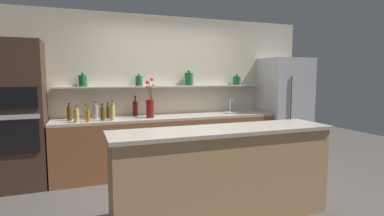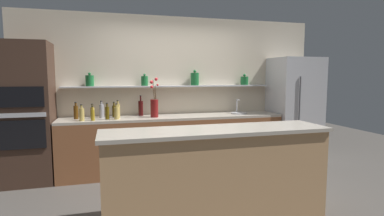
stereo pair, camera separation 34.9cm
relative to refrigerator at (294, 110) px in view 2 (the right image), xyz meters
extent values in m
plane|color=#4C4742|center=(-2.19, -1.20, -0.96)|extent=(12.00, 12.00, 0.00)
cube|color=beige|center=(-2.19, 0.40, 0.34)|extent=(5.20, 0.10, 2.60)
cube|color=#B7B7BC|center=(-2.26, 0.26, 0.45)|extent=(3.55, 0.18, 0.02)
cylinder|color=#19602D|center=(-3.58, 0.25, 0.55)|extent=(0.13, 0.13, 0.17)
sphere|color=#19602D|center=(-3.58, 0.25, 0.66)|extent=(0.05, 0.05, 0.05)
cylinder|color=#19602D|center=(-2.72, 0.25, 0.55)|extent=(0.11, 0.11, 0.16)
sphere|color=#19602D|center=(-2.72, 0.25, 0.65)|extent=(0.04, 0.04, 0.04)
cylinder|color=#19602D|center=(-1.84, 0.25, 0.57)|extent=(0.15, 0.15, 0.22)
sphere|color=#19602D|center=(-1.84, 0.25, 0.71)|extent=(0.05, 0.05, 0.05)
cylinder|color=#19602D|center=(-0.90, 0.25, 0.54)|extent=(0.14, 0.14, 0.15)
sphere|color=#19602D|center=(-0.90, 0.25, 0.64)|extent=(0.05, 0.05, 0.05)
cube|color=brown|center=(-2.26, 0.04, -0.52)|extent=(3.65, 0.62, 0.88)
cube|color=#ADA393|center=(-2.26, 0.04, -0.06)|extent=(3.65, 0.62, 0.04)
cube|color=tan|center=(-2.19, -1.82, -0.47)|extent=(2.40, 0.55, 0.98)
cube|color=#ADA393|center=(-2.19, -1.82, 0.04)|extent=(2.46, 0.61, 0.04)
cube|color=#B7B7BC|center=(0.00, 0.00, 0.00)|extent=(0.83, 0.70, 1.91)
cylinder|color=#4C4C51|center=(-0.15, -0.37, 0.10)|extent=(0.02, 0.02, 1.05)
cube|color=#3D281E|center=(-4.45, 0.04, 0.08)|extent=(0.68, 0.62, 2.07)
cube|color=black|center=(-4.45, -0.28, -0.18)|extent=(0.57, 0.02, 0.40)
cube|color=black|center=(-4.45, -0.28, 0.34)|extent=(0.57, 0.02, 0.28)
cube|color=#B7B7BC|center=(-4.45, -0.28, 0.09)|extent=(0.60, 0.02, 0.06)
cylinder|color=maroon|center=(-2.60, -0.01, 0.11)|extent=(0.12, 0.12, 0.29)
cylinder|color=#4C3319|center=(-2.61, -0.02, 0.39)|extent=(0.04, 0.05, 0.28)
sphere|color=red|center=(-2.64, -0.05, 0.53)|extent=(0.05, 0.05, 0.05)
cylinder|color=#4C3319|center=(-2.59, -0.02, 0.41)|extent=(0.06, 0.06, 0.32)
sphere|color=red|center=(-2.56, -0.04, 0.58)|extent=(0.05, 0.05, 0.05)
cylinder|color=#4C3319|center=(-2.61, -0.02, 0.35)|extent=(0.03, 0.03, 0.20)
sphere|color=red|center=(-2.64, -0.05, 0.45)|extent=(0.05, 0.05, 0.05)
cylinder|color=#4C3319|center=(-2.58, -0.03, 0.37)|extent=(0.02, 0.02, 0.24)
sphere|color=red|center=(-2.55, -0.06, 0.49)|extent=(0.04, 0.04, 0.04)
cylinder|color=#B7B7BC|center=(-1.09, 0.04, -0.03)|extent=(0.28, 0.28, 0.02)
cylinder|color=#B7B7BC|center=(-1.09, 0.15, 0.09)|extent=(0.02, 0.02, 0.22)
cylinder|color=#B7B7BC|center=(-1.09, 0.09, 0.20)|extent=(0.02, 0.12, 0.02)
cylinder|color=tan|center=(-3.69, -0.13, 0.06)|extent=(0.08, 0.08, 0.19)
cylinder|color=tan|center=(-3.69, -0.13, 0.17)|extent=(0.03, 0.03, 0.04)
cylinder|color=black|center=(-3.69, -0.13, 0.20)|extent=(0.03, 0.03, 0.01)
cylinder|color=#47380A|center=(-3.22, 0.18, 0.06)|extent=(0.06, 0.06, 0.18)
cylinder|color=#47380A|center=(-3.22, 0.18, 0.17)|extent=(0.03, 0.03, 0.05)
cylinder|color=black|center=(-3.22, 0.18, 0.21)|extent=(0.03, 0.03, 0.01)
cylinder|color=tan|center=(-3.17, 0.07, 0.08)|extent=(0.07, 0.07, 0.22)
cylinder|color=tan|center=(-3.17, 0.07, 0.21)|extent=(0.03, 0.03, 0.04)
cylinder|color=black|center=(-3.17, 0.07, 0.24)|extent=(0.03, 0.03, 0.01)
cylinder|color=tan|center=(-3.55, 0.12, 0.05)|extent=(0.07, 0.07, 0.17)
cylinder|color=tan|center=(-3.55, 0.12, 0.16)|extent=(0.03, 0.03, 0.04)
cylinder|color=black|center=(-3.55, 0.12, 0.19)|extent=(0.03, 0.03, 0.01)
cylinder|color=#4C2D0C|center=(-3.79, 0.09, 0.07)|extent=(0.07, 0.07, 0.21)
cylinder|color=#4C2D0C|center=(-3.79, 0.09, 0.19)|extent=(0.03, 0.03, 0.04)
cylinder|color=black|center=(-3.79, 0.09, 0.22)|extent=(0.03, 0.03, 0.01)
cylinder|color=gray|center=(-3.42, 0.14, 0.07)|extent=(0.08, 0.08, 0.21)
cylinder|color=gray|center=(-3.42, 0.14, 0.20)|extent=(0.03, 0.03, 0.04)
cylinder|color=black|center=(-3.42, 0.14, 0.23)|extent=(0.03, 0.03, 0.01)
cylinder|color=#380C0C|center=(-2.79, 0.22, 0.09)|extent=(0.08, 0.08, 0.25)
cylinder|color=#380C0C|center=(-2.79, 0.22, 0.25)|extent=(0.02, 0.02, 0.08)
cylinder|color=black|center=(-2.79, 0.22, 0.30)|extent=(0.03, 0.03, 0.01)
cylinder|color=olive|center=(-3.54, -0.14, 0.04)|extent=(0.06, 0.06, 0.16)
cylinder|color=olive|center=(-3.54, -0.14, 0.15)|extent=(0.03, 0.03, 0.05)
cylinder|color=black|center=(-3.54, -0.14, 0.18)|extent=(0.03, 0.03, 0.01)
cylinder|color=tan|center=(-3.19, -0.09, 0.06)|extent=(0.07, 0.07, 0.19)
cylinder|color=tan|center=(-3.19, -0.09, 0.17)|extent=(0.03, 0.03, 0.04)
cylinder|color=black|center=(-3.19, -0.09, 0.20)|extent=(0.03, 0.03, 0.01)
cylinder|color=#47380A|center=(-3.33, -0.07, 0.06)|extent=(0.06, 0.06, 0.19)
cylinder|color=#47380A|center=(-3.33, -0.07, 0.18)|extent=(0.03, 0.03, 0.05)
cylinder|color=black|center=(-3.33, -0.07, 0.21)|extent=(0.03, 0.03, 0.01)
camera|label=1|loc=(-3.62, -4.68, 0.62)|focal=28.00mm
camera|label=2|loc=(-3.29, -4.79, 0.62)|focal=28.00mm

